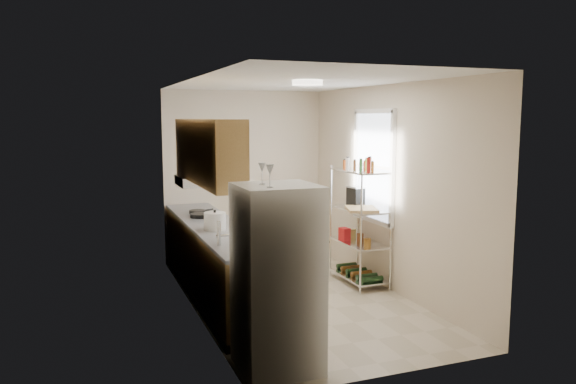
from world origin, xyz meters
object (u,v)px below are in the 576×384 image
frying_pan_large (201,215)px  espresso_machine (356,196)px  rice_cooker (215,221)px  cutting_board (362,209)px  refrigerator (277,278)px

frying_pan_large → espresso_machine: size_ratio=1.06×
rice_cooker → frying_pan_large: 0.87m
frying_pan_large → cutting_board: (1.90, -0.84, 0.10)m
frying_pan_large → espresso_machine: bearing=-1.2°
refrigerator → frying_pan_large: bearing=91.8°
rice_cooker → refrigerator: bearing=-86.7°
refrigerator → espresso_machine: (1.90, 2.18, 0.33)m
refrigerator → cutting_board: size_ratio=3.37×
refrigerator → frying_pan_large: 2.70m
cutting_board → espresso_machine: 0.36m
frying_pan_large → cutting_board: bearing=-10.5°
frying_pan_large → espresso_machine: 2.06m
frying_pan_large → refrigerator: bearing=-74.8°
rice_cooker → cutting_board: 1.92m
frying_pan_large → espresso_machine: espresso_machine is taller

